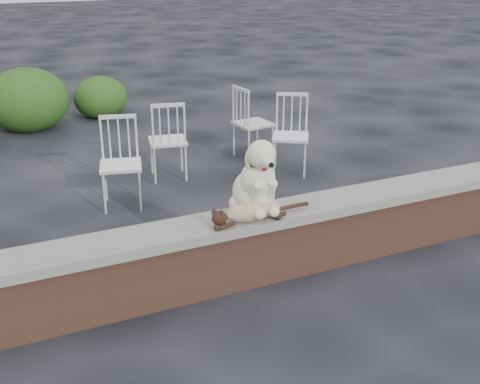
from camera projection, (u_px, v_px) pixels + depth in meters
name	position (u px, v px, depth m)	size (l,w,h in m)	color
ground	(312.00, 264.00, 5.19)	(60.00, 60.00, 0.00)	black
brick_wall	(313.00, 238.00, 5.09)	(6.00, 0.30, 0.50)	brown
capstone	(315.00, 207.00, 4.99)	(6.20, 0.40, 0.08)	slate
dog	(254.00, 174.00, 4.68)	(0.42, 0.55, 0.64)	beige
cat	(253.00, 210.00, 4.61)	(1.02, 0.24, 0.17)	tan
chair_d	(291.00, 135.00, 7.16)	(0.56, 0.56, 0.94)	white
chair_c	(168.00, 139.00, 7.00)	(0.56, 0.56, 0.94)	white
chair_e	(253.00, 122.00, 7.69)	(0.56, 0.56, 0.94)	white
chair_b	(121.00, 164.00, 6.20)	(0.56, 0.56, 0.94)	white
shrubbery	(4.00, 113.00, 8.43)	(4.08, 2.97, 0.97)	#1E4E16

